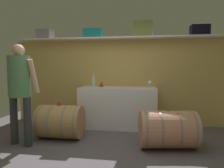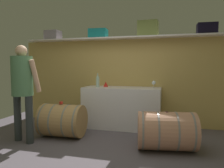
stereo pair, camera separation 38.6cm
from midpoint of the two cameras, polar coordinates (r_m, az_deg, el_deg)
ground_plane at (r=3.79m, az=-4.36°, el=-16.29°), size 6.27×7.30×0.02m
back_wall_panel at (r=5.06m, az=-0.38°, el=0.57°), size 5.07×0.10×1.97m
high_shelf_board at (r=4.95m, az=-0.68°, el=12.11°), size 4.66×0.40×0.03m
toolcase_grey at (r=5.54m, az=-19.32°, el=12.39°), size 0.37×0.29×0.22m
toolcase_teal at (r=5.09m, az=-7.30°, el=13.23°), size 0.43×0.30×0.21m
toolcase_olive at (r=4.91m, az=6.02°, el=14.29°), size 0.44×0.32×0.33m
toolcase_black at (r=4.98m, az=20.26°, el=13.27°), size 0.38×0.28×0.22m
work_cabinet at (r=4.76m, az=-0.72°, el=-6.26°), size 1.68×0.64×0.89m
wine_bottle_clear at (r=4.77m, az=-7.25°, el=0.75°), size 0.08×0.08×0.31m
wine_glass at (r=4.68m, az=7.69°, el=0.38°), size 0.08×0.08×0.15m
red_funnel at (r=4.83m, az=-5.12°, el=-0.05°), size 0.11×0.11×0.12m
wine_barrel_near at (r=4.23m, az=-16.16°, el=-9.64°), size 0.82×0.64×0.64m
wine_barrel_far at (r=3.67m, az=11.68°, el=-11.78°), size 0.99×0.74×0.63m
tasting_cup at (r=4.17m, az=-16.54°, el=-5.07°), size 0.07×0.07×0.05m
winemaker_pouring at (r=4.00m, az=-25.95°, el=0.03°), size 0.55×0.49×1.72m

